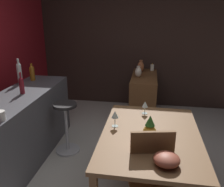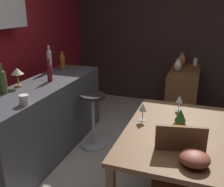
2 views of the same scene
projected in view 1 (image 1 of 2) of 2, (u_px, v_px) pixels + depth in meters
The scene contains 18 objects.
ground_plane at pixel (127, 180), 2.79m from camera, with size 9.00×9.00×0.00m, color #B7B2A8.
wall_side_right at pixel (127, 42), 4.79m from camera, with size 0.10×4.40×2.60m, color #33231E.
dining_table at pixel (150, 140), 2.38m from camera, with size 1.39×0.97×0.74m.
kitchen_counter at pixel (19, 131), 3.02m from camera, with size 2.10×0.60×0.90m, color #4C4C51.
sideboard_cabinet at pixel (143, 97), 4.32m from camera, with size 1.10×0.44×0.82m, color brown.
chair_near_window at pixel (153, 183), 2.01m from camera, with size 0.47×0.47×0.94m.
bar_stool at pixel (66, 126), 3.26m from camera, with size 0.34×0.34×0.73m.
wine_glass_left at pixel (145, 105), 2.78m from camera, with size 0.07×0.07×0.16m.
wine_glass_right at pixel (115, 115), 2.46m from camera, with size 0.07×0.07×0.17m.
pineapple_centerpiece at pixel (150, 130), 2.19m from camera, with size 0.13×0.13×0.26m.
fruit_bowl at pixel (167, 159), 1.86m from camera, with size 0.21×0.21×0.10m, color #9E4C38.
wine_bottle_ruby at pixel (22, 85), 2.97m from camera, with size 0.06×0.06×0.28m.
wine_bottle_amber at pixel (32, 72), 3.56m from camera, with size 0.07×0.07×0.26m.
wine_bottle_clear at pixel (19, 72), 3.38m from camera, with size 0.07×0.07×0.36m.
cup_white at pixel (1, 116), 2.26m from camera, with size 0.12×0.09×0.09m.
pillar_candle_tall at pixel (152, 68), 4.52m from camera, with size 0.07×0.07×0.14m.
vase_copper at pixel (141, 66), 4.40m from camera, with size 0.12×0.12×0.22m.
vase_ceramic_ivory at pixel (138, 72), 4.05m from camera, with size 0.11×0.11×0.19m.
Camera 1 is at (-2.30, -0.19, 1.89)m, focal length 37.80 mm.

